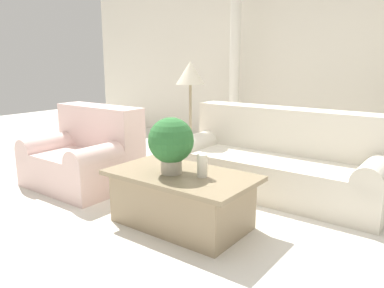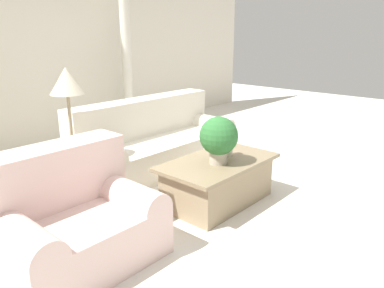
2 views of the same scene
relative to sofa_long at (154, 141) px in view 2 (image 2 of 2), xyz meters
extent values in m
plane|color=silver|center=(-0.31, -1.04, -0.35)|extent=(16.00, 16.00, 0.00)
cube|color=silver|center=(-0.31, 2.12, 1.25)|extent=(10.00, 0.06, 3.20)
cube|color=beige|center=(0.00, -0.08, -0.14)|extent=(2.28, 0.92, 0.41)
cube|color=beige|center=(0.00, 0.22, 0.31)|extent=(2.28, 0.32, 0.50)
cylinder|color=beige|center=(-1.00, -0.08, 0.07)|extent=(0.28, 0.92, 0.28)
cylinder|color=beige|center=(1.00, -0.08, 0.07)|extent=(0.28, 0.92, 0.28)
cube|color=beige|center=(-1.92, -1.20, -0.14)|extent=(1.19, 0.92, 0.41)
cube|color=beige|center=(-1.92, -0.90, 0.31)|extent=(1.19, 0.32, 0.50)
cylinder|color=beige|center=(-2.37, -1.20, 0.07)|extent=(0.28, 0.92, 0.28)
cylinder|color=beige|center=(-1.46, -1.20, 0.07)|extent=(0.28, 0.92, 0.28)
cube|color=#998466|center=(-0.32, -1.35, -0.13)|extent=(1.13, 0.65, 0.44)
cube|color=#897759|center=(-0.32, -1.35, 0.11)|extent=(1.29, 0.74, 0.04)
cylinder|color=#B2A893|center=(-0.39, -1.40, 0.19)|extent=(0.18, 0.18, 0.12)
sphere|color=#2D6B33|center=(-0.39, -1.40, 0.42)|extent=(0.39, 0.39, 0.39)
cylinder|color=silver|center=(-0.12, -1.32, 0.23)|extent=(0.09, 0.09, 0.19)
cylinder|color=gray|center=(-1.22, -0.02, -0.33)|extent=(0.23, 0.23, 0.03)
cylinder|color=gray|center=(-1.22, -0.02, 0.24)|extent=(0.04, 0.04, 1.11)
cone|color=beige|center=(-1.22, -0.02, 0.93)|extent=(0.36, 0.36, 0.28)
cylinder|color=silver|center=(0.93, 1.67, 0.91)|extent=(0.17, 0.17, 2.53)
camera|label=1|loc=(1.61, -3.78, 1.08)|focal=35.00mm
camera|label=2|loc=(-3.27, -3.60, 1.42)|focal=35.00mm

